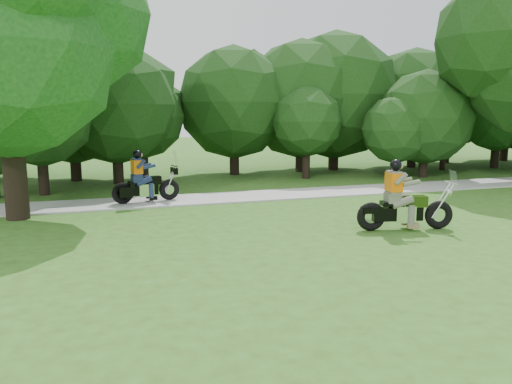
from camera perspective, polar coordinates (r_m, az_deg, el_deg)
ground at (r=13.23m, az=21.11°, el=-5.65°), size 100.00×100.00×0.00m
walkway at (r=19.91m, az=6.58°, el=-0.09°), size 60.00×2.20×0.06m
tree_line at (r=26.04m, az=2.49°, el=10.08°), size 40.18×11.94×7.51m
big_tree_west at (r=17.06m, az=-26.89°, el=16.73°), size 8.64×6.56×9.96m
chopper_motorcycle at (r=14.25m, az=16.23°, el=-1.35°), size 2.74×1.01×1.97m
touring_motorcycle at (r=17.94m, az=-12.90°, el=0.97°), size 2.43×1.02×1.86m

